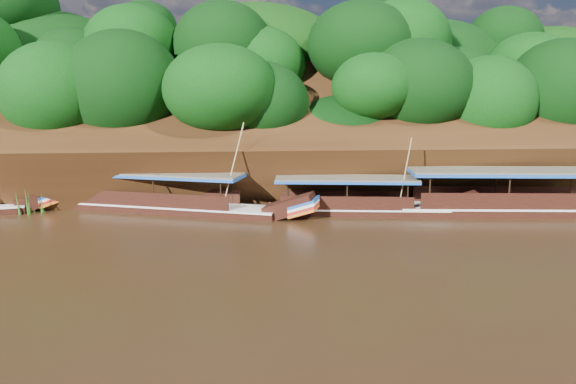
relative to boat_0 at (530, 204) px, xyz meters
name	(u,v)px	position (x,y,z in m)	size (l,w,h in m)	color
ground	(383,251)	(-10.51, -6.76, -0.60)	(160.00, 160.00, 0.00)	black
riverbank	(319,152)	(-10.53, 15.96, 1.29)	(120.00, 30.06, 19.40)	black
boat_0	(530,204)	(0.00, 0.00, 0.00)	(16.54, 3.88, 7.65)	black
boat_1	(368,206)	(-9.58, 0.79, -0.11)	(12.75, 3.28, 5.03)	black
boat_2	(186,204)	(-20.41, 1.96, -0.06)	(15.07, 6.57, 5.89)	black
reeds	(281,195)	(-14.67, 2.64, 0.27)	(49.75, 2.24, 2.03)	#225D17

